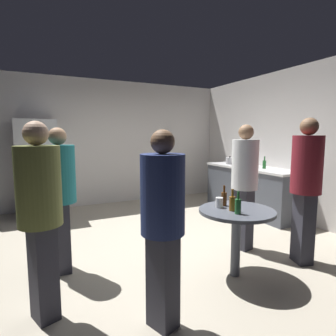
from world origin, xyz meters
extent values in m
cube|color=#B2A893|center=(0.00, 0.00, -0.05)|extent=(5.20, 5.20, 0.10)
cube|color=silver|center=(0.00, 2.63, 1.35)|extent=(5.32, 0.06, 2.70)
cube|color=silver|center=(2.63, 0.00, 1.35)|extent=(0.06, 5.20, 2.70)
cube|color=silver|center=(-1.49, 2.20, 0.90)|extent=(0.70, 0.65, 1.80)
cube|color=#262628|center=(-1.28, 1.86, 0.99)|extent=(0.03, 0.03, 0.60)
cube|color=#4C515B|center=(2.28, 0.68, 0.43)|extent=(0.60, 2.08, 0.86)
cube|color=silver|center=(2.28, 0.68, 0.88)|extent=(0.64, 2.12, 0.04)
cylinder|color=#B2B2B7|center=(2.23, 1.27, 0.97)|extent=(0.17, 0.17, 0.14)
sphere|color=black|center=(2.23, 1.27, 1.06)|extent=(0.04, 0.04, 0.04)
cone|color=#B2B2B7|center=(2.35, 1.27, 0.98)|extent=(0.09, 0.04, 0.06)
cylinder|color=#3F141E|center=(2.27, 0.55, 1.01)|extent=(0.08, 0.08, 0.22)
cylinder|color=#3F141E|center=(2.27, 0.55, 1.17)|extent=(0.03, 0.03, 0.09)
cylinder|color=#26662D|center=(2.30, 0.35, 0.98)|extent=(0.06, 0.06, 0.15)
cylinder|color=#26662D|center=(2.30, 0.35, 1.09)|extent=(0.02, 0.02, 0.08)
cylinder|color=#4C515B|center=(0.37, -1.19, 0.35)|extent=(0.10, 0.10, 0.70)
cylinder|color=#4C515B|center=(0.37, -1.19, 0.72)|extent=(0.80, 0.80, 0.03)
cylinder|color=#8C5919|center=(0.29, -1.20, 0.81)|extent=(0.06, 0.06, 0.15)
cylinder|color=#8C5919|center=(0.29, -1.20, 0.93)|extent=(0.02, 0.02, 0.08)
cylinder|color=#593314|center=(0.35, -1.00, 0.81)|extent=(0.06, 0.06, 0.15)
cylinder|color=#593314|center=(0.35, -1.00, 0.93)|extent=(0.02, 0.02, 0.08)
cylinder|color=#26662D|center=(0.27, -1.32, 0.81)|extent=(0.06, 0.06, 0.15)
cylinder|color=#26662D|center=(0.27, -1.32, 0.93)|extent=(0.02, 0.02, 0.08)
cylinder|color=white|center=(0.25, -1.04, 0.79)|extent=(0.08, 0.08, 0.11)
cube|color=#2D2D38|center=(-0.67, -1.57, 0.38)|extent=(0.24, 0.27, 0.77)
cylinder|color=navy|center=(-0.67, -1.57, 1.07)|extent=(0.44, 0.44, 0.61)
sphere|color=#8C6647|center=(-0.67, -1.57, 1.47)|extent=(0.18, 0.18, 0.18)
cube|color=#2D2D38|center=(-1.30, -0.27, 0.39)|extent=(0.18, 0.23, 0.79)
cylinder|color=#1E727A|center=(-1.30, -0.27, 1.10)|extent=(0.35, 0.35, 0.62)
sphere|color=tan|center=(-1.30, -0.27, 1.51)|extent=(0.19, 0.19, 0.19)
cube|color=#2D2D38|center=(1.29, -1.29, 0.42)|extent=(0.23, 0.26, 0.85)
cylinder|color=maroon|center=(1.29, -1.29, 1.18)|extent=(0.43, 0.43, 0.67)
sphere|color=#8C6647|center=(1.29, -1.29, 1.62)|extent=(0.20, 0.20, 0.20)
cube|color=#2D2D38|center=(0.93, -0.66, 0.41)|extent=(0.21, 0.25, 0.82)
cylinder|color=white|center=(0.93, -0.66, 1.14)|extent=(0.39, 0.39, 0.65)
sphere|color=#8C6647|center=(0.93, -0.66, 1.56)|extent=(0.19, 0.19, 0.19)
cube|color=#2D2D38|center=(-1.51, -1.06, 0.40)|extent=(0.23, 0.26, 0.80)
cylinder|color=olive|center=(-1.51, -1.06, 1.12)|extent=(0.44, 0.44, 0.64)
sphere|color=#D8AD8C|center=(-1.51, -1.06, 1.53)|extent=(0.19, 0.19, 0.19)
camera|label=1|loc=(-1.53, -3.42, 1.52)|focal=29.38mm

